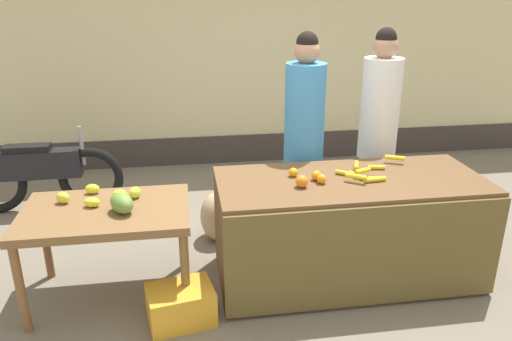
% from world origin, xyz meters
% --- Properties ---
extents(ground_plane, '(24.00, 24.00, 0.00)m').
position_xyz_m(ground_plane, '(0.00, 0.00, 0.00)').
color(ground_plane, '#756B5B').
extents(market_wall_back, '(8.71, 0.23, 2.88)m').
position_xyz_m(market_wall_back, '(0.00, 2.94, 1.41)').
color(market_wall_back, beige).
rests_on(market_wall_back, ground).
extents(fruit_stall_counter, '(2.00, 0.88, 0.83)m').
position_xyz_m(fruit_stall_counter, '(0.49, -0.01, 0.42)').
color(fruit_stall_counter, brown).
rests_on(fruit_stall_counter, ground).
extents(side_table_wooden, '(1.17, 0.77, 0.71)m').
position_xyz_m(side_table_wooden, '(-1.30, 0.00, 0.63)').
color(side_table_wooden, brown).
rests_on(side_table_wooden, ground).
extents(banana_bunch_pile, '(0.63, 0.46, 0.07)m').
position_xyz_m(banana_bunch_pile, '(0.63, 0.06, 0.86)').
color(banana_bunch_pile, gold).
rests_on(banana_bunch_pile, fruit_stall_counter).
extents(orange_pile, '(0.24, 0.29, 0.09)m').
position_xyz_m(orange_pile, '(0.15, -0.03, 0.87)').
color(orange_pile, orange).
rests_on(orange_pile, fruit_stall_counter).
extents(mango_papaya_pile, '(0.62, 0.54, 0.14)m').
position_xyz_m(mango_papaya_pile, '(-1.25, 0.02, 0.77)').
color(mango_papaya_pile, yellow).
rests_on(mango_papaya_pile, side_table_wooden).
extents(vendor_woman_blue_shirt, '(0.34, 0.34, 1.84)m').
position_xyz_m(vendor_woman_blue_shirt, '(0.29, 0.67, 0.93)').
color(vendor_woman_blue_shirt, '#33333D').
rests_on(vendor_woman_blue_shirt, ground).
extents(vendor_woman_white_shirt, '(0.34, 0.34, 1.86)m').
position_xyz_m(vendor_woman_white_shirt, '(1.00, 0.77, 0.94)').
color(vendor_woman_white_shirt, '#33333D').
rests_on(vendor_woman_white_shirt, ground).
extents(parked_motorcycle, '(1.60, 0.18, 0.88)m').
position_xyz_m(parked_motorcycle, '(-2.17, 1.65, 0.40)').
color(parked_motorcycle, black).
rests_on(parked_motorcycle, ground).
extents(produce_crate, '(0.49, 0.39, 0.26)m').
position_xyz_m(produce_crate, '(-0.81, -0.39, 0.13)').
color(produce_crate, gold).
rests_on(produce_crate, ground).
extents(produce_sack, '(0.32, 0.37, 0.45)m').
position_xyz_m(produce_sack, '(-0.47, 0.76, 0.23)').
color(produce_sack, tan).
rests_on(produce_sack, ground).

